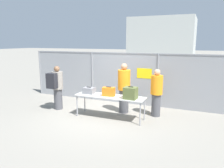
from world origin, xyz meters
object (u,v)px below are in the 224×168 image
at_px(inspection_table, 110,98).
at_px(traveler_hooded, 57,86).
at_px(security_worker_near, 124,88).
at_px(utility_trailer, 170,85).
at_px(suitcase_olive, 130,93).
at_px(security_worker_far, 156,92).
at_px(suitcase_orange, 109,92).
at_px(suitcase_grey, 89,90).

xyz_separation_m(inspection_table, traveler_hooded, (-2.22, 0.09, 0.20)).
relative_size(security_worker_near, utility_trailer, 0.47).
distance_m(inspection_table, suitcase_olive, 0.79).
xyz_separation_m(suitcase_olive, traveler_hooded, (-2.97, 0.19, -0.05)).
relative_size(suitcase_olive, security_worker_far, 0.25).
xyz_separation_m(suitcase_orange, traveler_hooded, (-2.18, 0.11, -0.00)).
height_order(traveler_hooded, utility_trailer, traveler_hooded).
relative_size(suitcase_grey, security_worker_near, 0.21).
bearing_deg(inspection_table, utility_trailer, 72.40).
bearing_deg(security_worker_near, suitcase_grey, 26.39).
bearing_deg(suitcase_orange, suitcase_olive, -5.55).
xyz_separation_m(traveler_hooded, security_worker_near, (2.45, 0.63, 0.02)).
xyz_separation_m(security_worker_near, security_worker_far, (1.15, 0.09, -0.08)).
distance_m(security_worker_far, utility_trailer, 3.48).
height_order(suitcase_orange, traveler_hooded, traveler_hooded).
bearing_deg(suitcase_olive, utility_trailer, 82.07).
height_order(suitcase_grey, suitcase_olive, suitcase_olive).
bearing_deg(utility_trailer, suitcase_orange, -107.97).
bearing_deg(suitcase_grey, inspection_table, -2.23).
distance_m(suitcase_orange, security_worker_near, 0.79).
xyz_separation_m(suitcase_orange, utility_trailer, (1.39, 4.29, -0.48)).
bearing_deg(traveler_hooded, inspection_table, -6.79).
xyz_separation_m(suitcase_olive, security_worker_far, (0.63, 0.91, -0.11)).
xyz_separation_m(security_worker_near, utility_trailer, (1.12, 3.54, -0.50)).
relative_size(inspection_table, suitcase_orange, 5.41).
bearing_deg(traveler_hooded, security_worker_near, 10.12).
bearing_deg(traveler_hooded, suitcase_olive, -8.01).
xyz_separation_m(security_worker_far, utility_trailer, (-0.03, 3.45, -0.42)).
bearing_deg(security_worker_near, security_worker_far, 176.92).
bearing_deg(inspection_table, security_worker_near, 72.20).
height_order(suitcase_grey, traveler_hooded, traveler_hooded).
distance_m(suitcase_orange, security_worker_far, 1.64).
xyz_separation_m(suitcase_grey, suitcase_olive, (1.55, -0.13, 0.08)).
bearing_deg(security_worker_near, utility_trailer, -114.96).
height_order(security_worker_far, utility_trailer, security_worker_far).
distance_m(suitcase_grey, utility_trailer, 4.78).
height_order(inspection_table, security_worker_far, security_worker_far).
height_order(security_worker_near, security_worker_far, security_worker_near).
distance_m(traveler_hooded, security_worker_near, 2.53).
height_order(suitcase_olive, utility_trailer, suitcase_olive).
relative_size(traveler_hooded, security_worker_far, 1.01).
bearing_deg(suitcase_grey, suitcase_olive, -4.65).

